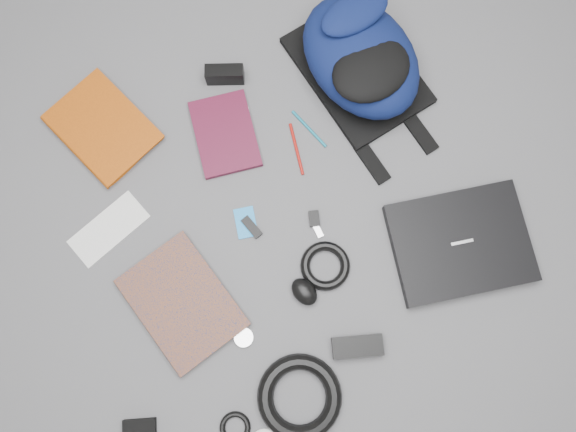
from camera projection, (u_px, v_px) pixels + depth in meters
name	position (u px, v px, depth m)	size (l,w,h in m)	color
ground	(288.00, 218.00, 1.45)	(4.00, 4.00, 0.00)	#4F4F51
backpack	(361.00, 57.00, 1.45)	(0.28, 0.41, 0.17)	#070F32
laptop	(460.00, 243.00, 1.42)	(0.34, 0.26, 0.03)	black
textbook_red	(74.00, 154.00, 1.47)	(0.20, 0.27, 0.03)	#8C3808
comic_book	(147.00, 329.00, 1.38)	(0.21, 0.29, 0.02)	#AE500C
envelope	(109.00, 229.00, 1.44)	(0.20, 0.09, 0.00)	silver
dvd_case	(225.00, 134.00, 1.49)	(0.15, 0.22, 0.02)	#3B0B1C
compact_camera	(225.00, 75.00, 1.50)	(0.10, 0.04, 0.06)	black
sticker_disc	(234.00, 112.00, 1.51)	(0.08, 0.08, 0.00)	white
pen_teal	(309.00, 129.00, 1.50)	(0.01, 0.01, 0.13)	#0E6882
pen_red	(296.00, 149.00, 1.48)	(0.01, 0.01, 0.14)	#9D110C
id_badge	(246.00, 223.00, 1.45)	(0.05, 0.08, 0.00)	#1B7DCC
usb_black	(252.00, 227.00, 1.44)	(0.02, 0.06, 0.01)	black
usb_silver	(318.00, 230.00, 1.44)	(0.02, 0.04, 0.01)	#BCBCBF
key_fob	(314.00, 219.00, 1.44)	(0.03, 0.04, 0.01)	black
mouse	(304.00, 292.00, 1.39)	(0.05, 0.08, 0.04)	black
headphone_left	(205.00, 309.00, 1.40)	(0.05, 0.05, 0.01)	#B4B4B6
headphone_right	(244.00, 337.00, 1.38)	(0.05, 0.05, 0.01)	silver
cable_coil	(325.00, 266.00, 1.41)	(0.13, 0.13, 0.02)	black
power_brick	(357.00, 346.00, 1.37)	(0.12, 0.05, 0.03)	black
power_cord_coil	(300.00, 397.00, 1.34)	(0.20, 0.20, 0.04)	black
earbud_coil	(235.00, 428.00, 1.34)	(0.08, 0.08, 0.01)	black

